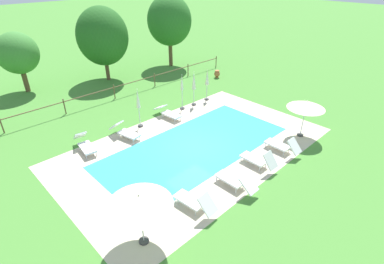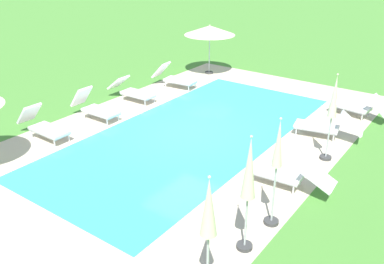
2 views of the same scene
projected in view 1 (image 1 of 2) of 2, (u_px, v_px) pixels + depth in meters
name	position (u px, v px, depth m)	size (l,w,h in m)	color
ground_plane	(195.00, 146.00, 15.95)	(160.00, 160.00, 0.00)	#478433
pool_deck_paving	(195.00, 146.00, 15.95)	(14.27, 8.57, 0.01)	beige
swimming_pool_water	(195.00, 146.00, 15.95)	(10.53, 4.83, 0.01)	#38C6D1
pool_coping_rim	(195.00, 146.00, 15.95)	(11.01, 5.31, 0.01)	beige
sun_lounger_north_near_steps	(125.00, 131.00, 16.63)	(0.98, 2.06, 0.86)	white
sun_lounger_north_mid	(194.00, 201.00, 11.68)	(0.77, 1.94, 0.96)	white
sun_lounger_north_far	(168.00, 113.00, 18.82)	(0.74, 2.10, 0.73)	white
sun_lounger_north_end	(282.00, 145.00, 15.32)	(0.62, 1.90, 0.96)	white
sun_lounger_south_near_corner	(235.00, 181.00, 12.83)	(0.63, 2.00, 0.85)	white
sun_lounger_south_mid	(258.00, 159.00, 14.19)	(0.60, 1.84, 1.00)	white
sun_lounger_south_far	(85.00, 144.00, 15.45)	(0.87, 2.03, 0.88)	white
patio_umbrella_open_foreground	(306.00, 105.00, 16.03)	(2.04, 2.04, 2.20)	#383838
patio_umbrella_open_by_bench	(139.00, 200.00, 9.51)	(2.23, 2.23, 2.18)	#383838
patio_umbrella_closed_row_west	(207.00, 80.00, 20.77)	(0.32, 0.32, 2.25)	#383838
patio_umbrella_closed_row_mid_west	(138.00, 102.00, 17.17)	(0.32, 0.32, 2.43)	#383838
patio_umbrella_closed_row_centre	(194.00, 83.00, 19.93)	(0.32, 0.32, 2.43)	#383838
patio_umbrella_closed_row_mid_east	(182.00, 87.00, 19.38)	(0.32, 0.32, 2.43)	#383838
terracotta_urn_by_tree	(217.00, 74.00, 25.58)	(0.49, 0.49, 0.64)	#B7663D
perimeter_fence	(114.00, 89.00, 21.37)	(22.23, 0.08, 1.05)	brown
tree_west_mid	(169.00, 21.00, 26.90)	(4.03, 4.03, 6.36)	brown
tree_centre	(18.00, 53.00, 21.55)	(2.96, 2.96, 4.45)	brown
tree_east_mid	(103.00, 36.00, 23.59)	(4.07, 4.07, 5.87)	brown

